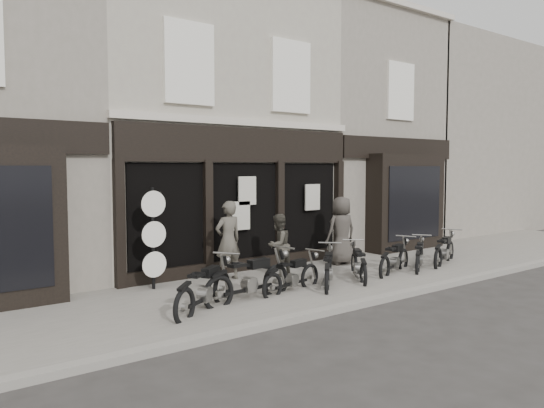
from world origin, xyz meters
TOP-DOWN VIEW (x-y plane):
  - ground_plane at (0.00, 0.00)m, footprint 90.00×90.00m
  - pavement at (0.00, 0.90)m, footprint 30.00×4.20m
  - kerb at (0.00, -1.25)m, footprint 30.00×0.25m
  - central_building at (0.00, 5.95)m, footprint 7.30×6.22m
  - neighbour_right at (6.35, 5.90)m, footprint 5.60×6.73m
  - filler_right at (14.50, 6.00)m, footprint 11.00×6.00m
  - motorcycle_0 at (-2.81, 0.18)m, footprint 2.01×1.45m
  - motorcycle_1 at (-1.69, 0.28)m, footprint 2.35×0.66m
  - motorcycle_2 at (-0.49, 0.33)m, footprint 1.96×0.72m
  - motorcycle_3 at (0.55, 0.26)m, footprint 1.66×1.64m
  - motorcycle_4 at (1.68, 0.37)m, footprint 1.43×1.74m
  - motorcycle_5 at (2.95, 0.29)m, footprint 1.98×0.99m
  - motorcycle_6 at (3.92, 0.24)m, footprint 1.75×1.30m
  - motorcycle_7 at (5.09, 0.26)m, footprint 2.04×1.08m
  - man_left at (-1.02, 2.15)m, footprint 0.71×0.46m
  - man_centre at (0.24, 1.78)m, footprint 0.91×0.80m
  - man_right at (2.64, 1.95)m, footprint 1.00×0.71m
  - advert_sign_post at (-2.89, 2.32)m, footprint 0.59×0.38m

SIDE VIEW (x-z plane):
  - ground_plane at x=0.00m, z-range 0.00..0.00m
  - pavement at x=0.00m, z-range 0.00..0.12m
  - kerb at x=0.00m, z-range 0.00..0.13m
  - motorcycle_6 at x=3.92m, z-range -0.10..0.85m
  - motorcycle_2 at x=-0.49m, z-range -0.10..0.85m
  - motorcycle_4 at x=1.68m, z-range -0.10..0.87m
  - motorcycle_5 at x=2.95m, z-range -0.10..0.89m
  - motorcycle_3 at x=0.55m, z-range -0.10..0.90m
  - motorcycle_7 at x=5.09m, z-range -0.11..0.93m
  - motorcycle_0 at x=-2.81m, z-range -0.11..0.97m
  - motorcycle_1 at x=-1.69m, z-range -0.12..1.01m
  - man_centre at x=0.24m, z-range 0.12..1.69m
  - man_right at x=2.64m, z-range 0.12..2.04m
  - man_left at x=-1.02m, z-range 0.12..2.05m
  - advert_sign_post at x=-2.89m, z-range -0.03..2.39m
  - neighbour_right at x=6.35m, z-range -0.13..8.21m
  - central_building at x=0.00m, z-range -0.09..8.25m
  - filler_right at x=14.50m, z-range 0.00..8.20m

